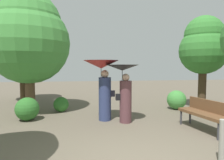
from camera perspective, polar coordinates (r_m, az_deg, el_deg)
name	(u,v)px	position (r m, az deg, el deg)	size (l,w,h in m)	color
person_left	(103,78)	(6.24, -2.76, 0.52)	(1.14, 1.14, 1.96)	navy
person_right	(124,84)	(6.01, 3.54, -1.26)	(1.03, 1.03, 1.81)	#563338
park_bench	(205,112)	(5.94, 25.83, -8.51)	(0.77, 1.57, 0.83)	#38383D
tree_near_left	(22,54)	(10.86, -25.08, 6.98)	(2.33, 2.33, 3.72)	#42301E
tree_near_right	(203,46)	(8.94, 25.40, 9.06)	(1.95, 1.95, 3.84)	#42301E
tree_far_back	(29,37)	(8.09, -23.43, 11.56)	(3.07, 3.07, 4.57)	brown
bush_path_left	(176,100)	(8.42, 18.51, -5.55)	(0.78, 0.78, 0.78)	#428C3D
bush_path_right	(27,109)	(6.93, -23.76, -7.82)	(0.75, 0.75, 0.75)	#2D6B28
bush_far_side	(61,104)	(7.80, -14.82, -6.97)	(0.58, 0.58, 0.58)	#2D6B28
path_marker_post	(223,142)	(4.17, 29.86, -15.52)	(0.12, 0.12, 0.81)	gray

